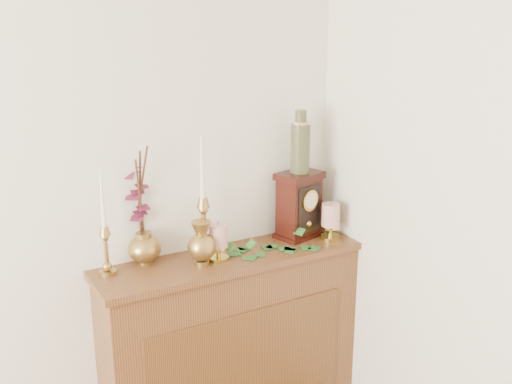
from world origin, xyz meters
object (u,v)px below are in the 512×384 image
ginger_jar (139,209)px  mantel_clock (299,206)px  candlestick_center (203,217)px  bud_vase (202,244)px  ceramic_vase (300,145)px  candlestick_left (105,243)px

ginger_jar → mantel_clock: bearing=-6.7°
candlestick_center → ginger_jar: candlestick_center is taller
bud_vase → ceramic_vase: bearing=9.5°
bud_vase → ginger_jar: 0.31m
candlestick_left → ginger_jar: size_ratio=0.81×
bud_vase → mantel_clock: mantel_clock is taller
ginger_jar → mantel_clock: ginger_jar is taller
candlestick_left → ginger_jar: 0.21m
bud_vase → mantel_clock: (0.55, 0.09, 0.06)m
candlestick_left → ceramic_vase: (0.93, -0.01, 0.31)m
candlestick_left → candlestick_center: bearing=0.4°
candlestick_center → ceramic_vase: 0.56m
mantel_clock → ceramic_vase: size_ratio=1.09×
ceramic_vase → candlestick_left: bearing=179.3°
candlestick_left → mantel_clock: (0.93, -0.01, 0.02)m
bud_vase → mantel_clock: bearing=9.2°
ginger_jar → mantel_clock: (0.76, -0.09, -0.08)m
candlestick_center → bud_vase: size_ratio=2.76×
bud_vase → ceramic_vase: size_ratio=0.67×
ceramic_vase → candlestick_center: bearing=178.4°
candlestick_left → candlestick_center: size_ratio=0.79×
candlestick_left → candlestick_center: candlestick_center is taller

